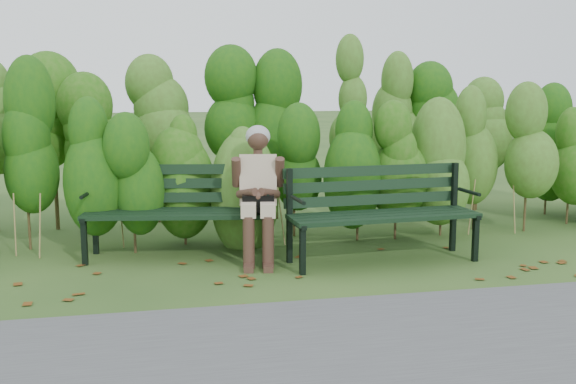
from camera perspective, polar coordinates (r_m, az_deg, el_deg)
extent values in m
plane|color=#28451B|center=(6.75, 0.62, -6.76)|extent=(80.00, 80.00, 0.00)
cube|color=#474749|center=(4.74, 6.60, -13.77)|extent=(60.00, 2.50, 0.01)
cylinder|color=#47381E|center=(7.89, -21.51, -2.10)|extent=(0.03, 0.03, 0.80)
ellipsoid|color=#21630F|center=(7.79, -21.79, 2.52)|extent=(0.64, 0.64, 1.44)
cylinder|color=#47381E|center=(7.81, -17.08, -1.98)|extent=(0.03, 0.03, 0.80)
ellipsoid|color=#21630F|center=(7.71, -17.30, 2.70)|extent=(0.64, 0.64, 1.44)
cylinder|color=#47381E|center=(7.77, -12.59, -1.84)|extent=(0.03, 0.03, 0.80)
ellipsoid|color=#21630F|center=(7.68, -12.75, 2.86)|extent=(0.64, 0.64, 1.44)
cylinder|color=#47381E|center=(7.79, -8.08, -1.68)|extent=(0.03, 0.03, 0.80)
ellipsoid|color=#21630F|center=(7.70, -8.19, 3.00)|extent=(0.64, 0.64, 1.44)
cylinder|color=#47381E|center=(7.85, -3.63, -1.52)|extent=(0.03, 0.03, 0.80)
ellipsoid|color=#21630F|center=(7.76, -3.67, 3.13)|extent=(0.64, 0.64, 1.44)
cylinder|color=#47381E|center=(7.96, 0.73, -1.36)|extent=(0.03, 0.03, 0.80)
ellipsoid|color=#21630F|center=(7.87, 0.74, 3.23)|extent=(0.64, 0.64, 1.44)
cylinder|color=#47381E|center=(8.12, 4.95, -1.19)|extent=(0.03, 0.03, 0.80)
ellipsoid|color=#21630F|center=(8.03, 5.01, 3.31)|extent=(0.64, 0.64, 1.44)
cylinder|color=#47381E|center=(8.31, 8.99, -1.03)|extent=(0.03, 0.03, 0.80)
ellipsoid|color=#21630F|center=(8.23, 9.10, 3.37)|extent=(0.64, 0.64, 1.44)
cylinder|color=#47381E|center=(8.55, 12.82, -0.86)|extent=(0.03, 0.03, 0.80)
ellipsoid|color=#21630F|center=(8.46, 12.98, 3.41)|extent=(0.64, 0.64, 1.44)
cylinder|color=#47381E|center=(8.82, 16.44, -0.71)|extent=(0.03, 0.03, 0.80)
ellipsoid|color=#21630F|center=(8.74, 16.62, 3.43)|extent=(0.64, 0.64, 1.44)
cylinder|color=#47381E|center=(9.13, 19.82, -0.56)|extent=(0.03, 0.03, 0.80)
ellipsoid|color=#21630F|center=(9.05, 20.04, 3.44)|extent=(0.64, 0.64, 1.44)
cylinder|color=#47381E|center=(9.46, 22.97, -0.41)|extent=(0.03, 0.03, 0.80)
ellipsoid|color=#21630F|center=(9.39, 23.21, 3.44)|extent=(0.64, 0.64, 1.44)
cylinder|color=#47381E|center=(8.83, -20.11, 0.10)|extent=(0.04, 0.04, 1.10)
ellipsoid|color=#1A5013|center=(8.74, -20.42, 5.81)|extent=(0.70, 0.70, 1.98)
cylinder|color=#47381E|center=(8.75, -15.13, 0.27)|extent=(0.04, 0.04, 1.10)
ellipsoid|color=#1A5013|center=(8.66, -15.37, 6.03)|extent=(0.70, 0.70, 1.98)
cylinder|color=#47381E|center=(8.74, -10.10, 0.43)|extent=(0.04, 0.04, 1.10)
ellipsoid|color=#1A5013|center=(8.65, -10.26, 6.20)|extent=(0.70, 0.70, 1.98)
cylinder|color=#47381E|center=(8.79, -5.09, 0.59)|extent=(0.04, 0.04, 1.10)
ellipsoid|color=#1A5013|center=(8.71, -5.17, 6.33)|extent=(0.70, 0.70, 1.98)
cylinder|color=#47381E|center=(8.92, -0.19, 0.75)|extent=(0.04, 0.04, 1.10)
ellipsoid|color=#1A5013|center=(8.83, -0.19, 6.40)|extent=(0.70, 0.70, 1.98)
cylinder|color=#47381E|center=(9.10, 4.55, 0.89)|extent=(0.04, 0.04, 1.10)
ellipsoid|color=#1A5013|center=(9.02, 4.62, 6.43)|extent=(0.70, 0.70, 1.98)
cylinder|color=#47381E|center=(9.35, 9.07, 1.02)|extent=(0.04, 0.04, 1.10)
ellipsoid|color=#1A5013|center=(9.27, 9.20, 6.41)|extent=(0.70, 0.70, 1.98)
cylinder|color=#47381E|center=(9.65, 13.33, 1.14)|extent=(0.04, 0.04, 1.10)
ellipsoid|color=#1A5013|center=(9.57, 13.52, 6.36)|extent=(0.70, 0.70, 1.98)
cylinder|color=#47381E|center=(10.00, 17.31, 1.24)|extent=(0.04, 0.04, 1.10)
ellipsoid|color=#1A5013|center=(9.93, 17.55, 6.28)|extent=(0.70, 0.70, 1.98)
cylinder|color=#47381E|center=(10.40, 21.01, 1.33)|extent=(0.04, 0.04, 1.10)
ellipsoid|color=#1A5013|center=(10.33, 21.29, 6.18)|extent=(0.70, 0.70, 1.98)
cube|color=brown|center=(6.46, -6.92, -7.53)|extent=(0.11, 0.10, 0.01)
cube|color=brown|center=(7.14, -0.35, -5.85)|extent=(0.11, 0.10, 0.01)
cube|color=brown|center=(6.36, -11.63, -7.92)|extent=(0.10, 0.08, 0.01)
cube|color=brown|center=(5.94, -7.40, -9.04)|extent=(0.11, 0.10, 0.01)
cube|color=brown|center=(7.02, 0.95, -6.12)|extent=(0.10, 0.11, 0.01)
cube|color=brown|center=(6.78, 8.96, -6.78)|extent=(0.08, 0.10, 0.01)
cube|color=brown|center=(7.06, -4.77, -6.06)|extent=(0.09, 0.11, 0.01)
cube|color=brown|center=(6.49, -6.08, -7.45)|extent=(0.10, 0.08, 0.01)
cube|color=brown|center=(6.16, 5.85, -8.36)|extent=(0.11, 0.11, 0.01)
cube|color=brown|center=(6.95, -20.74, -6.87)|extent=(0.11, 0.10, 0.01)
cube|color=brown|center=(7.61, -21.14, -5.53)|extent=(0.11, 0.11, 0.01)
cube|color=brown|center=(6.65, -15.19, -7.29)|extent=(0.10, 0.08, 0.01)
cube|color=brown|center=(7.10, -15.90, -6.30)|extent=(0.09, 0.10, 0.01)
cube|color=brown|center=(6.96, 1.18, -6.25)|extent=(0.11, 0.11, 0.01)
cube|color=brown|center=(7.16, -22.95, -6.55)|extent=(0.11, 0.11, 0.01)
cube|color=brown|center=(7.33, -20.58, -6.05)|extent=(0.08, 0.10, 0.01)
cube|color=brown|center=(7.59, -0.92, -4.94)|extent=(0.11, 0.11, 0.01)
cube|color=brown|center=(7.01, 17.43, -6.56)|extent=(0.10, 0.11, 0.01)
cube|color=brown|center=(7.46, 2.71, -5.20)|extent=(0.10, 0.09, 0.01)
cube|color=brown|center=(7.78, 23.15, -5.34)|extent=(0.11, 0.10, 0.01)
cube|color=brown|center=(7.19, 2.55, -5.75)|extent=(0.09, 0.10, 0.01)
cube|color=brown|center=(7.13, 14.70, -6.17)|extent=(0.10, 0.11, 0.01)
cube|color=brown|center=(7.67, 1.92, -4.81)|extent=(0.09, 0.10, 0.01)
cube|color=brown|center=(6.17, 14.13, -8.54)|extent=(0.11, 0.11, 0.01)
cube|color=brown|center=(6.85, 9.49, -6.62)|extent=(0.11, 0.10, 0.01)
cube|color=brown|center=(7.15, 7.02, -5.90)|extent=(0.11, 0.11, 0.01)
cube|color=brown|center=(6.55, 16.18, -7.60)|extent=(0.10, 0.11, 0.01)
cube|color=brown|center=(6.78, -10.96, -6.83)|extent=(0.10, 0.11, 0.01)
cube|color=black|center=(7.02, -9.45, -2.12)|extent=(1.97, 0.45, 0.04)
cube|color=black|center=(7.15, -9.31, -1.91)|extent=(1.97, 0.45, 0.04)
cube|color=black|center=(7.29, -9.18, -1.70)|extent=(1.97, 0.45, 0.04)
cube|color=black|center=(7.42, -9.06, -1.50)|extent=(1.97, 0.45, 0.04)
cube|color=black|center=(7.50, -8.99, -0.45)|extent=(1.96, 0.39, 0.12)
cube|color=black|center=(7.49, -9.01, 0.73)|extent=(1.96, 0.39, 0.12)
cube|color=black|center=(7.49, -9.02, 1.91)|extent=(1.96, 0.39, 0.12)
cube|color=black|center=(7.24, -16.86, -4.05)|extent=(0.06, 0.06, 0.49)
cube|color=black|center=(7.64, -16.07, -1.45)|extent=(0.06, 0.06, 0.99)
cube|color=black|center=(7.40, -16.52, -1.97)|extent=(0.15, 0.55, 0.04)
cylinder|color=black|center=(7.31, -16.71, -0.20)|extent=(0.11, 0.41, 0.04)
cube|color=black|center=(7.01, -1.70, -4.09)|extent=(0.06, 0.06, 0.49)
cube|color=black|center=(7.42, -1.75, -1.40)|extent=(0.06, 0.06, 0.99)
cube|color=black|center=(7.17, -1.73, -1.94)|extent=(0.15, 0.55, 0.04)
cylinder|color=black|center=(7.08, -1.74, -0.10)|extent=(0.11, 0.41, 0.04)
cube|color=black|center=(6.87, 8.82, -2.32)|extent=(1.99, 0.24, 0.04)
cube|color=black|center=(7.00, 8.35, -2.11)|extent=(1.99, 0.24, 0.04)
cube|color=black|center=(7.12, 7.91, -1.91)|extent=(1.99, 0.24, 0.04)
cube|color=black|center=(7.24, 7.47, -1.71)|extent=(1.99, 0.24, 0.04)
cube|color=black|center=(7.32, 7.18, -0.63)|extent=(1.99, 0.18, 0.12)
cube|color=black|center=(7.31, 7.16, 0.59)|extent=(1.99, 0.18, 0.12)
cube|color=black|center=(7.30, 7.13, 1.80)|extent=(1.99, 0.18, 0.12)
cube|color=black|center=(6.59, 1.24, -4.93)|extent=(0.06, 0.06, 0.50)
cube|color=black|center=(6.98, 0.13, -2.04)|extent=(0.06, 0.06, 0.99)
cube|color=black|center=(6.74, 0.71, -2.63)|extent=(0.09, 0.55, 0.04)
cylinder|color=black|center=(6.65, 0.85, -0.67)|extent=(0.07, 0.42, 0.04)
cube|color=black|center=(7.35, 15.59, -3.79)|extent=(0.06, 0.06, 0.50)
cube|color=black|center=(7.70, 13.85, -1.25)|extent=(0.06, 0.06, 0.99)
cube|color=black|center=(7.49, 14.79, -1.75)|extent=(0.09, 0.55, 0.04)
cylinder|color=black|center=(7.40, 15.08, 0.02)|extent=(0.07, 0.42, 0.04)
cube|color=#C3AB8C|center=(6.93, -3.34, -1.34)|extent=(0.23, 0.47, 0.14)
cube|color=#C3AB8C|center=(6.93, -1.73, -1.33)|extent=(0.23, 0.47, 0.14)
cylinder|color=#462C21|center=(6.81, -3.34, -4.29)|extent=(0.14, 0.14, 0.54)
cylinder|color=#462C21|center=(6.81, -1.70, -4.28)|extent=(0.14, 0.14, 0.54)
cube|color=#462C21|center=(6.79, -3.34, -6.40)|extent=(0.13, 0.23, 0.07)
cube|color=#462C21|center=(6.79, -1.68, -6.39)|extent=(0.13, 0.23, 0.07)
cube|color=#C3AB8C|center=(7.18, -2.54, 1.05)|extent=(0.43, 0.33, 0.56)
cylinder|color=#462C21|center=(7.12, -2.56, 3.36)|extent=(0.10, 0.10, 0.11)
sphere|color=#462C21|center=(7.10, -2.57, 4.49)|extent=(0.23, 0.23, 0.23)
ellipsoid|color=gray|center=(7.12, -2.57, 4.72)|extent=(0.26, 0.25, 0.24)
cylinder|color=#462C21|center=(7.08, -4.39, 1.68)|extent=(0.13, 0.24, 0.34)
cylinder|color=#462C21|center=(7.08, -0.70, 1.70)|extent=(0.13, 0.24, 0.34)
cylinder|color=#462C21|center=(6.97, -3.48, -0.10)|extent=(0.22, 0.30, 0.14)
cylinder|color=#462C21|center=(6.97, -1.60, -0.09)|extent=(0.28, 0.26, 0.14)
sphere|color=#462C21|center=(6.90, -2.54, -0.36)|extent=(0.12, 0.12, 0.12)
cube|color=black|center=(6.93, -2.54, -0.97)|extent=(0.34, 0.18, 0.17)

